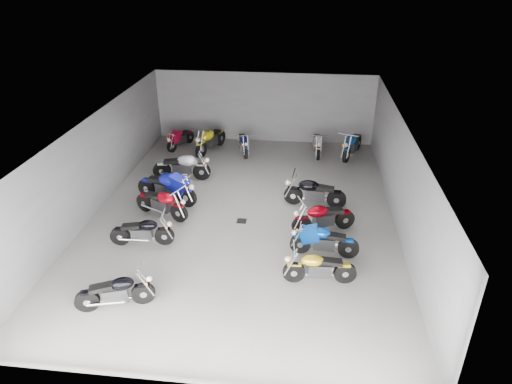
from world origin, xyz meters
TOP-DOWN VIEW (x-y plane):
  - ground at (0.00, 0.00)m, footprint 14.00×14.00m
  - wall_back at (0.00, 7.00)m, footprint 10.00×0.10m
  - wall_left at (-5.00, 0.00)m, footprint 0.10×14.00m
  - wall_right at (5.00, 0.00)m, footprint 0.10×14.00m
  - ceiling at (0.00, 0.00)m, footprint 10.00×14.00m
  - drain_grate at (0.00, -0.50)m, footprint 0.32×0.32m
  - motorcycle_left_a at (-2.49, -4.93)m, footprint 1.88×0.75m
  - motorcycle_left_c at (-2.75, -2.18)m, footprint 1.93×0.44m
  - motorcycle_left_d at (-2.67, -0.47)m, footprint 1.98×0.93m
  - motorcycle_left_e at (-2.78, 0.53)m, footprint 2.32×0.91m
  - motorcycle_left_f at (-2.73, 2.41)m, footprint 2.26×0.47m
  - motorcycle_right_b at (2.48, -3.39)m, footprint 1.97×0.43m
  - motorcycle_right_c at (2.63, -2.11)m, footprint 2.01×0.42m
  - motorcycle_right_d at (2.63, -0.81)m, footprint 2.00×0.87m
  - motorcycle_right_e at (2.35, 0.83)m, footprint 2.17×0.48m
  - motorcycle_back_a at (-3.68, 5.65)m, footprint 0.81×1.78m
  - motorcycle_back_b at (-2.23, 5.35)m, footprint 0.93×2.24m
  - motorcycle_back_c at (-0.74, 5.35)m, footprint 0.65×1.90m
  - motorcycle_back_e at (2.50, 5.60)m, footprint 0.42×2.03m
  - motorcycle_back_f at (3.99, 5.52)m, footprint 0.97×2.17m

SIDE VIEW (x-z plane):
  - ground at x=0.00m, z-range 0.00..0.00m
  - drain_grate at x=0.00m, z-range 0.00..0.01m
  - motorcycle_back_a at x=-3.68m, z-range 0.04..0.86m
  - motorcycle_left_c at x=-2.75m, z-range 0.04..0.89m
  - motorcycle_back_c at x=-0.74m, z-range 0.04..0.89m
  - motorcycle_left_a at x=-2.49m, z-range 0.04..0.89m
  - motorcycle_right_b at x=2.48m, z-range 0.04..0.90m
  - motorcycle_right_c at x=2.63m, z-range 0.04..0.92m
  - motorcycle_back_e at x=2.50m, z-range 0.04..0.93m
  - motorcycle_right_d at x=2.63m, z-range 0.04..0.96m
  - motorcycle_left_d at x=-2.67m, z-range 0.04..0.96m
  - motorcycle_right_e at x=2.35m, z-range 0.04..1.00m
  - motorcycle_left_f at x=-2.73m, z-range 0.05..1.04m
  - motorcycle_back_f at x=3.99m, z-range 0.05..1.04m
  - motorcycle_back_b at x=-2.23m, z-range 0.05..1.07m
  - motorcycle_left_e at x=-2.78m, z-range 0.05..1.10m
  - wall_back at x=0.00m, z-range 0.00..3.20m
  - wall_left at x=-5.00m, z-range 0.00..3.20m
  - wall_right at x=5.00m, z-range 0.00..3.20m
  - ceiling at x=0.00m, z-range 3.20..3.24m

